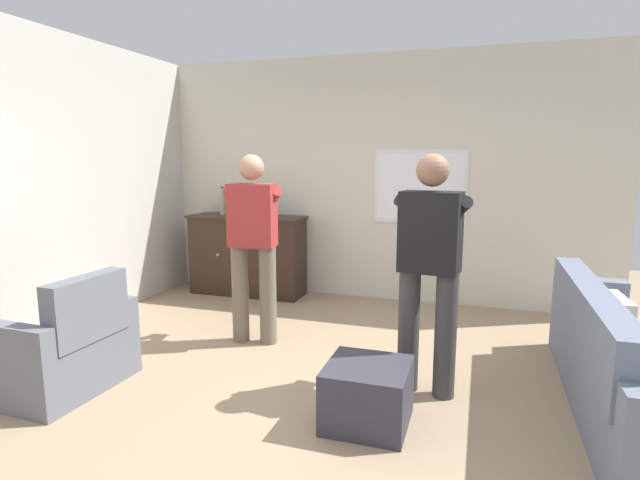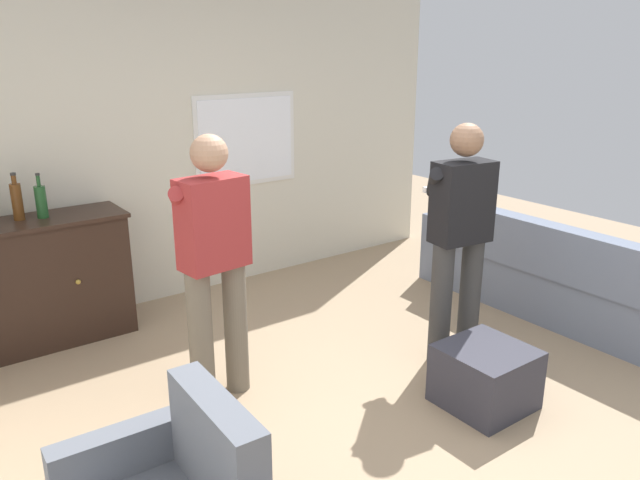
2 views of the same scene
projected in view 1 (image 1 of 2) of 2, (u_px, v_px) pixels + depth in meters
The scene contains 11 objects.
ground at pixel (303, 395), 3.51m from camera, with size 10.40×10.40×0.00m, color #9E8466.
wall_back_with_window at pixel (381, 180), 5.77m from camera, with size 5.20×0.15×2.80m.
couch at pixel (614, 366), 3.23m from camera, with size 0.57×2.39×0.83m.
armchair at pixel (66, 350), 3.57m from camera, with size 0.68×0.90×0.85m.
sideboard_cabinet at pixel (248, 255), 6.05m from camera, with size 1.41×0.49×0.96m.
bottle_wine_green at pixel (223, 204), 6.07m from camera, with size 0.08×0.08×0.34m.
bottle_liquor_amber at pixel (249, 204), 6.01m from camera, with size 0.08×0.08×0.34m.
bottle_spirits_clear at pixel (259, 206), 5.93m from camera, with size 0.08×0.08×0.33m.
ottoman at pixel (367, 394), 3.11m from camera, with size 0.51×0.51×0.38m, color #33333D.
person_standing_left at pixel (253, 240), 4.39m from camera, with size 0.55×0.50×1.68m.
person_standing_right at pixel (430, 263), 3.41m from camera, with size 0.55×0.50×1.68m.
Camera 1 is at (1.12, -3.08, 1.65)m, focal length 28.00 mm.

